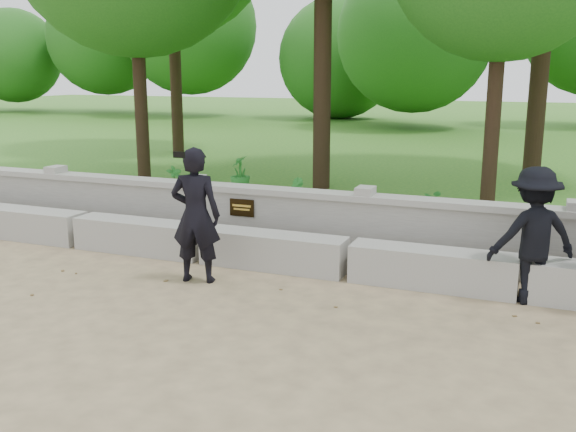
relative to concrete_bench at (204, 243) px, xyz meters
The scene contains 10 objects.
ground 1.91m from the concrete_bench, 90.00° to the right, with size 80.00×80.00×0.00m, color tan.
lawn 12.10m from the concrete_bench, 90.00° to the left, with size 40.00×22.00×0.25m, color #296820.
concrete_bench is the anchor object (origin of this frame).
parapet_wall 0.74m from the concrete_bench, 89.99° to the left, with size 12.50×0.35×0.90m.
man_main 1.06m from the concrete_bench, 65.85° to the right, with size 0.66×0.60×1.61m.
visitor_mid 4.09m from the concrete_bench, ahead, with size 1.10×0.93×1.48m.
shrub_a 3.22m from the concrete_bench, 128.03° to the left, with size 0.30×0.20×0.57m, color #2C812E.
shrub_b 2.35m from the concrete_bench, 79.42° to the left, with size 0.29×0.23×0.53m, color #2C812E.
shrub_c 3.26m from the concrete_bench, 25.59° to the left, with size 0.54×0.46×0.59m, color #2C812E.
shrub_d 3.78m from the concrete_bench, 108.41° to the left, with size 0.37×0.33×0.66m, color #2C812E.
Camera 1 is at (4.08, -5.31, 2.45)m, focal length 40.00 mm.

